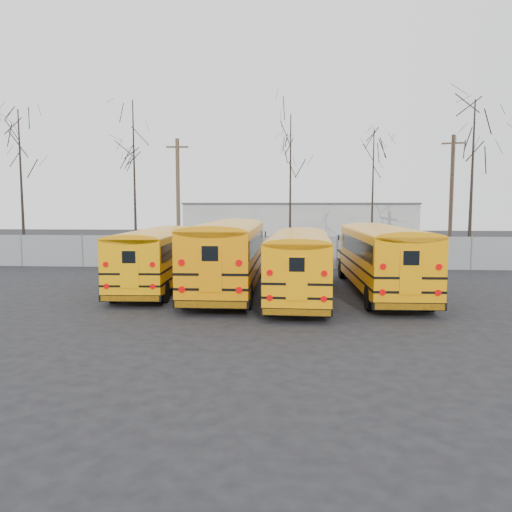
# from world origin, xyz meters

# --- Properties ---
(ground) EXTENTS (120.00, 120.00, 0.00)m
(ground) POSITION_xyz_m (0.00, 0.00, 0.00)
(ground) COLOR black
(ground) RESTS_ON ground
(fence) EXTENTS (40.00, 0.04, 2.00)m
(fence) POSITION_xyz_m (0.00, 12.00, 1.00)
(fence) COLOR gray
(fence) RESTS_ON ground
(distant_building) EXTENTS (22.00, 8.00, 4.00)m
(distant_building) POSITION_xyz_m (2.00, 32.00, 2.00)
(distant_building) COLOR beige
(distant_building) RESTS_ON ground
(bus_a) EXTENTS (2.78, 10.24, 2.84)m
(bus_a) POSITION_xyz_m (-5.04, 3.89, 1.66)
(bus_a) COLOR black
(bus_a) RESTS_ON ground
(bus_b) EXTENTS (2.67, 11.56, 3.23)m
(bus_b) POSITION_xyz_m (-1.61, 3.29, 1.89)
(bus_b) COLOR black
(bus_b) RESTS_ON ground
(bus_c) EXTENTS (2.74, 10.28, 2.85)m
(bus_c) POSITION_xyz_m (1.52, 1.90, 1.67)
(bus_c) COLOR black
(bus_c) RESTS_ON ground
(bus_d) EXTENTS (2.73, 10.92, 3.04)m
(bus_d) POSITION_xyz_m (5.09, 3.23, 1.78)
(bus_d) COLOR black
(bus_d) RESTS_ON ground
(utility_pole_left) EXTENTS (1.48, 0.26, 8.32)m
(utility_pole_left) POSITION_xyz_m (-6.46, 14.88, 4.28)
(utility_pole_left) COLOR #4C3C2B
(utility_pole_left) RESTS_ON ground
(utility_pole_right) EXTENTS (1.54, 0.51, 8.78)m
(utility_pole_right) POSITION_xyz_m (12.47, 17.67, 4.51)
(utility_pole_right) COLOR #4D3B2B
(utility_pole_right) RESTS_ON ground
(tree_0) EXTENTS (0.26, 0.26, 10.61)m
(tree_0) POSITION_xyz_m (-18.00, 15.98, 5.31)
(tree_0) COLOR black
(tree_0) RESTS_ON ground
(tree_1) EXTENTS (0.26, 0.26, 11.32)m
(tree_1) POSITION_xyz_m (-10.10, 16.98, 5.66)
(tree_1) COLOR black
(tree_1) RESTS_ON ground
(tree_2) EXTENTS (0.26, 0.26, 9.91)m
(tree_2) POSITION_xyz_m (1.12, 15.34, 4.95)
(tree_2) COLOR black
(tree_2) RESTS_ON ground
(tree_3) EXTENTS (0.26, 0.26, 9.13)m
(tree_3) POSITION_xyz_m (6.84, 16.82, 4.57)
(tree_3) COLOR black
(tree_3) RESTS_ON ground
(tree_4) EXTENTS (0.26, 0.26, 10.65)m
(tree_4) POSITION_xyz_m (12.94, 15.13, 5.33)
(tree_4) COLOR black
(tree_4) RESTS_ON ground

